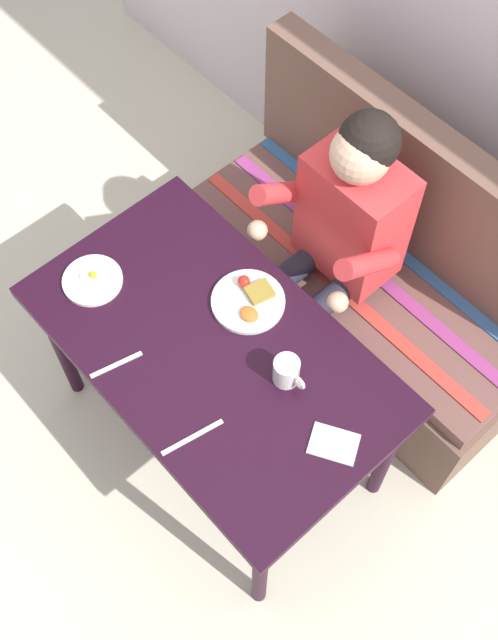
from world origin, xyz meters
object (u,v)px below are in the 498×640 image
Objects in this scene: napkin at (334,444)px; knife at (192,437)px; table at (214,359)px; person at (338,232)px; plate_eggs at (93,280)px; fork at (116,365)px; coffee_mug at (287,371)px; plate_breakfast at (249,300)px; couch at (368,278)px.

knife is at bearing -134.84° from napkin.
table is 0.99× the size of person.
plate_eggs is 0.93m from napkin.
fork is (-0.15, -0.26, 0.08)m from table.
coffee_mug is 0.34m from knife.
table is at bearing 16.78° from plate_eggs.
plate_breakfast is 1.71× the size of napkin.
person is 0.86m from fork.
couch is at bearing 63.89° from plate_eggs.
couch reaches higher than table.
coffee_mug is 0.59× the size of knife.
fork is at bearing -119.69° from table.
plate_breakfast is 1.18× the size of knife.
plate_eggs is at bearing -140.76° from plate_breakfast.
knife is (0.63, -0.11, -0.01)m from plate_eggs.
napkin is 0.41m from knife.
couch is at bearing 95.24° from fork.
plate_breakfast is (0.00, -0.40, 0.00)m from person.
person is 0.75m from napkin.
plate_eggs is 0.64m from knife.
fork is (-0.10, -0.45, -0.01)m from plate_breakfast.
table is 6.15× the size of plate_eggs.
couch is 0.95m from napkin.
coffee_mug is 0.52m from fork.
person is at bearing 116.94° from knife.
knife is (-0.04, -0.33, -0.05)m from coffee_mug.
coffee_mug is 0.25m from napkin.
napkin reaches higher than knife.
coffee_mug reaches higher than napkin.
plate_breakfast is (-0.04, 0.19, 0.09)m from table.
person is 0.86m from knife.
plate_breakfast is at bearing -94.44° from couch.
plate_eggs reaches higher than knife.
fork is at bearing -153.47° from napkin.
person is at bearing 133.99° from napkin.
person is 5.13× the size of plate_breakfast.
couch is 0.84m from coffee_mug.
plate_breakfast is 0.46m from fork.
couch reaches higher than plate_breakfast.
table is at bearing -158.07° from coffee_mug.
plate_breakfast reaches higher than fork.
coffee_mug is (0.28, -0.50, 0.04)m from person.
person is 6.22× the size of plate_eggs.
knife is (0.23, -0.43, -0.01)m from plate_breakfast.
coffee_mug is (0.67, 0.23, 0.04)m from plate_eggs.
plate_breakfast is at bearing 129.64° from knife.
person is 8.77× the size of napkin.
fork is at bearing -23.47° from plate_eggs.
plate_breakfast is 0.49m from knife.
coffee_mug is at bearing 21.93° from table.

